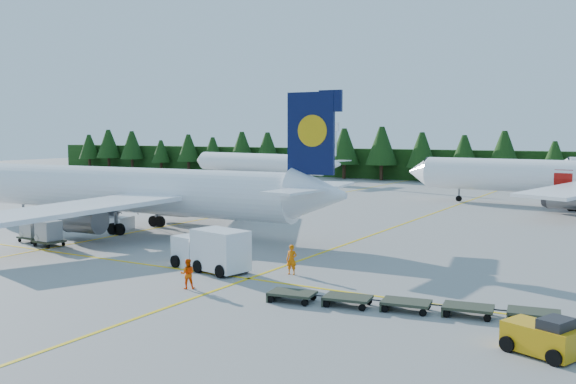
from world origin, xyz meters
The scene contains 16 objects.
ground centered at (0.00, 0.00, 0.00)m, with size 320.00×320.00×0.00m, color gray.
taxi_stripe_a centered at (-14.00, 20.00, 0.01)m, with size 0.25×120.00×0.01m, color yellow.
taxi_stripe_b centered at (6.00, 20.00, 0.01)m, with size 0.25×120.00×0.01m, color yellow.
taxi_stripe_cross centered at (0.00, -6.00, 0.01)m, with size 80.00×0.25×0.01m, color yellow.
treeline_hedge centered at (0.00, 82.00, 3.00)m, with size 220.00×4.00×6.00m, color black.
airliner_navy centered at (-16.78, 5.38, 3.79)m, with size 43.34×35.61×12.60m.
airliner_red centered at (17.89, 45.79, 3.73)m, with size 42.63×34.94×12.40m.
airliner_far_left centered at (-40.77, 66.24, 3.43)m, with size 37.25×10.63×10.95m.
airstairs centered at (-17.90, 5.26, 0.92)m, with size 5.07×6.88×4.24m.
service_truck centered at (2.28, -5.16, 1.42)m, with size 6.28×3.41×2.88m.
baggage_tug centered at (24.57, -11.53, 0.79)m, with size 3.37×2.60×1.60m.
dolly_train centered at (17.29, -8.03, 0.47)m, with size 14.96×4.65×0.15m.
uld_pair centered at (-16.22, -4.10, 1.18)m, with size 5.25×2.62×1.75m.
crew_a centered at (7.76, -3.53, 0.99)m, with size 0.72×0.47×1.97m, color orange.
crew_b centered at (4.30, -10.03, 0.91)m, with size 0.88×0.69×1.82m, color #FC5405.
crew_c centered at (-1.65, -4.13, 0.88)m, with size 0.73×0.49×1.77m, color orange.
Camera 1 is at (28.52, -39.62, 9.36)m, focal length 40.00 mm.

